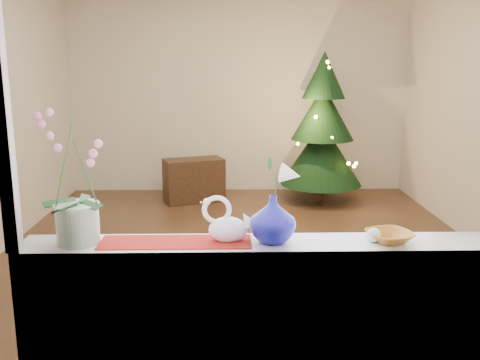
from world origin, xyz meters
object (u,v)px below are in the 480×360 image
object	(u,v)px
orchid_pot	(74,178)
amber_dish	(390,237)
blue_vase	(273,215)
xmas_tree	(322,128)
side_table	(194,180)
swan	(228,220)
paperweight	(374,235)

from	to	relation	value
orchid_pot	amber_dish	world-z (taller)	orchid_pot
blue_vase	xmas_tree	xyz separation A→B (m)	(0.97, 4.26, -0.11)
amber_dish	side_table	size ratio (longest dim) A/B	0.24
orchid_pot	swan	size ratio (longest dim) A/B	2.53
blue_vase	paperweight	xyz separation A→B (m)	(0.47, -0.01, -0.09)
paperweight	xmas_tree	distance (m)	4.30
blue_vase	amber_dish	xyz separation A→B (m)	(0.54, -0.01, -0.11)
orchid_pot	swan	distance (m)	0.72
paperweight	side_table	size ratio (longest dim) A/B	0.09
orchid_pot	paperweight	distance (m)	1.39
orchid_pot	side_table	distance (m)	4.35
swan	side_table	distance (m)	4.31
orchid_pot	swan	xyz separation A→B (m)	(0.69, 0.01, -0.21)
paperweight	side_table	world-z (taller)	paperweight
side_table	blue_vase	bearing A→B (deg)	-101.07
orchid_pot	paperweight	xyz separation A→B (m)	(1.36, -0.02, -0.28)
amber_dish	side_table	distance (m)	4.46
swan	paperweight	xyz separation A→B (m)	(0.68, -0.03, -0.07)
amber_dish	xmas_tree	xyz separation A→B (m)	(0.43, 4.27, -0.01)
xmas_tree	side_table	distance (m)	1.74
amber_dish	xmas_tree	world-z (taller)	xmas_tree
amber_dish	side_table	world-z (taller)	amber_dish
swan	paperweight	world-z (taller)	swan
side_table	orchid_pot	bearing A→B (deg)	-113.12
orchid_pot	xmas_tree	xyz separation A→B (m)	(1.87, 4.25, -0.30)
side_table	swan	bearing A→B (deg)	-103.81
orchid_pot	paperweight	size ratio (longest dim) A/B	9.12
orchid_pot	side_table	xyz separation A→B (m)	(0.25, 4.23, -0.96)
xmas_tree	side_table	world-z (taller)	xmas_tree
paperweight	xmas_tree	size ratio (longest dim) A/B	0.04
swan	blue_vase	bearing A→B (deg)	-28.20
orchid_pot	paperweight	world-z (taller)	orchid_pot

